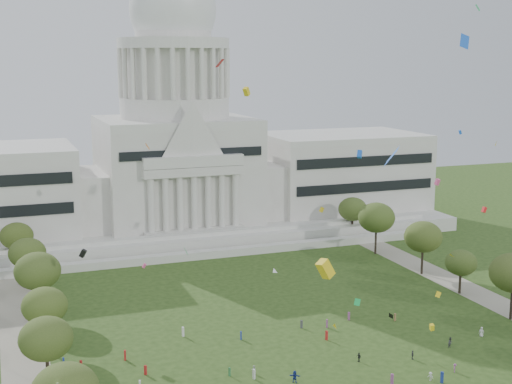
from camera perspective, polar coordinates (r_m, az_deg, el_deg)
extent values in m
cube|color=silver|center=(218.63, -6.39, -2.55)|extent=(160.00, 60.00, 4.00)
cube|color=silver|center=(187.96, -3.93, -4.98)|extent=(130.00, 3.00, 2.00)
cube|color=silver|center=(195.01, -4.61, -3.96)|extent=(140.00, 3.00, 5.00)
cube|color=beige|center=(234.28, 6.77, 1.56)|extent=(50.00, 34.00, 22.00)
cube|color=beige|center=(208.99, -13.44, -0.57)|extent=(12.00, 26.00, 16.00)
cube|color=beige|center=(221.71, 0.53, 0.34)|extent=(12.00, 26.00, 16.00)
cube|color=beige|center=(214.65, -6.41, 1.56)|extent=(44.00, 38.00, 28.00)
cube|color=beige|center=(195.03, -5.01, 1.64)|extent=(28.00, 3.00, 2.40)
cube|color=black|center=(218.99, 8.83, 1.41)|extent=(46.00, 0.40, 11.00)
cylinder|color=beige|center=(212.54, -6.52, 6.73)|extent=(32.00, 32.00, 6.00)
cylinder|color=beige|center=(212.14, -6.57, 9.43)|extent=(28.00, 28.00, 14.00)
cylinder|color=silver|center=(212.16, -6.62, 11.73)|extent=(32.40, 32.40, 3.00)
cylinder|color=beige|center=(212.36, -6.65, 13.21)|extent=(22.00, 22.00, 8.00)
ellipsoid|color=silver|center=(212.60, -6.68, 14.29)|extent=(25.00, 25.00, 26.20)
cube|color=gray|center=(132.20, -17.98, -12.74)|extent=(8.00, 160.00, 0.04)
cube|color=gray|center=(164.96, 17.91, -8.05)|extent=(8.00, 160.00, 0.04)
cylinder|color=black|center=(119.57, -16.31, -13.77)|extent=(0.56, 0.56, 5.47)
ellipsoid|color=#384B1C|center=(117.35, -16.46, -11.19)|extent=(8.42, 8.42, 6.89)
cylinder|color=black|center=(152.51, 19.76, -8.47)|extent=(0.56, 0.56, 6.20)
cylinder|color=black|center=(134.99, -16.43, -10.96)|extent=(0.56, 0.56, 5.27)
ellipsoid|color=#3D521C|center=(133.09, -16.56, -8.72)|extent=(8.12, 8.12, 6.65)
cylinder|color=black|center=(165.54, 16.00, -7.06)|extent=(0.56, 0.56, 4.56)
ellipsoid|color=#314719|center=(164.18, 16.09, -5.45)|extent=(7.01, 7.01, 5.74)
cylinder|color=black|center=(152.27, -16.95, -8.36)|extent=(0.56, 0.56, 6.03)
ellipsoid|color=#36491B|center=(150.38, -17.08, -6.06)|extent=(9.29, 9.29, 7.60)
cylinder|color=black|center=(177.71, 13.14, -5.49)|extent=(0.56, 0.56, 5.97)
ellipsoid|color=#3A4D1A|center=(176.10, 13.23, -3.51)|extent=(9.19, 9.19, 7.52)
cylinder|color=black|center=(170.05, -17.72, -6.54)|extent=(0.56, 0.56, 5.41)
ellipsoid|color=#394C1B|center=(168.51, -17.83, -4.67)|extent=(8.33, 8.33, 6.81)
cylinder|color=black|center=(193.51, 9.55, -3.98)|extent=(0.56, 0.56, 6.37)
ellipsoid|color=#37511B|center=(191.96, 9.61, -2.03)|extent=(9.82, 9.82, 8.03)
cylinder|color=black|center=(187.46, -18.51, -5.03)|extent=(0.56, 0.56, 5.32)
ellipsoid|color=#354614|center=(186.09, -18.61, -3.35)|extent=(8.19, 8.19, 6.70)
cylinder|color=black|center=(210.00, 7.71, -2.91)|extent=(0.56, 0.56, 5.47)
ellipsoid|color=#354B1A|center=(208.75, 7.75, -1.37)|extent=(8.42, 8.42, 6.89)
imported|color=silver|center=(142.41, 17.59, -10.61)|extent=(1.07, 1.09, 1.90)
imported|color=#4C4C51|center=(135.76, 15.30, -11.53)|extent=(1.06, 0.80, 1.95)
imported|color=silver|center=(122.13, 13.78, -14.14)|extent=(0.93, 1.08, 1.49)
imported|color=#26262B|center=(126.85, 8.23, -12.94)|extent=(0.80, 1.08, 1.65)
imported|color=navy|center=(118.34, 3.11, -14.53)|extent=(1.96, 1.58, 1.99)
imported|color=silver|center=(121.22, -0.18, -14.03)|extent=(0.82, 0.70, 1.44)
imported|color=#994C8C|center=(126.15, 15.63, -13.40)|extent=(0.97, 1.08, 1.50)
imported|color=#4C4C51|center=(129.33, 12.42, -12.61)|extent=(0.75, 1.06, 1.63)
cube|color=#994C8C|center=(119.66, 10.83, -14.49)|extent=(0.53, 0.52, 1.74)
cube|color=olive|center=(146.30, 11.05, -9.81)|extent=(0.47, 0.39, 1.54)
cube|color=#B21E1E|center=(128.19, -10.43, -12.71)|extent=(0.41, 0.54, 1.79)
cube|color=silver|center=(136.74, -5.86, -11.06)|extent=(0.39, 0.54, 1.87)
cube|color=#B21E1E|center=(126.23, -13.83, -13.28)|extent=(0.44, 0.49, 1.58)
cube|color=#994C8C|center=(145.30, 7.44, -9.82)|extent=(0.51, 0.47, 1.65)
cube|color=#B21E1E|center=(135.12, 5.67, -11.35)|extent=(0.38, 0.52, 1.77)
cube|color=navy|center=(121.80, 14.66, -14.15)|extent=(0.58, 0.55, 1.87)
cube|color=navy|center=(134.69, -1.21, -11.41)|extent=(0.37, 0.48, 1.60)
cube|color=#33723F|center=(120.53, -2.13, -14.18)|extent=(0.34, 0.44, 1.45)
cube|color=#994C8C|center=(141.00, 5.70, -10.43)|extent=(0.49, 0.51, 1.64)
cube|color=#4C4C51|center=(140.33, 3.66, -10.51)|extent=(0.48, 0.48, 1.59)
cube|color=silver|center=(119.33, -0.17, -14.38)|extent=(0.45, 0.52, 1.67)
cube|color=#B21E1E|center=(122.23, -8.84, -13.90)|extent=(0.50, 0.47, 1.61)
cube|color=navy|center=(127.42, -15.13, -13.06)|extent=(0.31, 0.48, 1.80)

